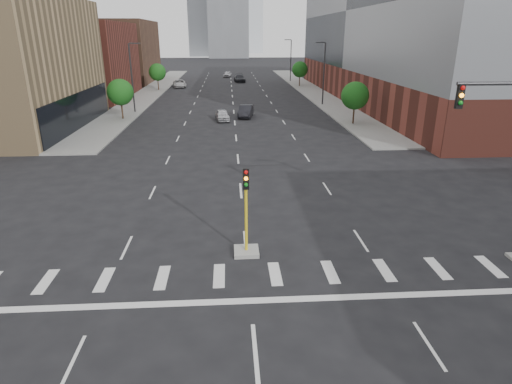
{
  "coord_description": "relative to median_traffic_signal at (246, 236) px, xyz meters",
  "views": [
    {
      "loc": [
        -0.72,
        -9.59,
        10.06
      ],
      "look_at": [
        0.59,
        10.86,
        2.5
      ],
      "focal_mm": 30.0,
      "sensor_mm": 36.0,
      "label": 1
    }
  ],
  "objects": [
    {
      "name": "streetlight_right_a",
      "position": [
        13.41,
        46.03,
        4.04
      ],
      "size": [
        1.6,
        0.22,
        9.07
      ],
      "color": "#2D2D30",
      "rests_on": "ground"
    },
    {
      "name": "tree_right_far",
      "position": [
        14.0,
        71.03,
        2.42
      ],
      "size": [
        3.2,
        3.2,
        4.85
      ],
      "color": "#382619",
      "rests_on": "ground"
    },
    {
      "name": "tower_mid",
      "position": [
        0.0,
        191.03,
        21.03
      ],
      "size": [
        18.0,
        18.0,
        44.0
      ],
      "primitive_type": "cube",
      "color": "slate",
      "rests_on": "ground"
    },
    {
      "name": "car_deep_right",
      "position": [
        1.92,
        80.64,
        -0.17
      ],
      "size": [
        2.67,
        5.7,
        1.61
      ],
      "primitive_type": "imported",
      "rotation": [
        0.0,
        0.0,
        0.08
      ],
      "color": "black",
      "rests_on": "ground"
    },
    {
      "name": "streetlight_right_b",
      "position": [
        13.41,
        81.03,
        4.04
      ],
      "size": [
        1.6,
        0.22,
        9.07
      ],
      "color": "#2D2D30",
      "rests_on": "ground"
    },
    {
      "name": "car_near_left",
      "position": [
        -1.5,
        34.69,
        -0.3
      ],
      "size": [
        2.02,
        4.12,
        1.35
      ],
      "primitive_type": "imported",
      "rotation": [
        0.0,
        0.0,
        0.11
      ],
      "color": "silver",
      "rests_on": "ground"
    },
    {
      "name": "building_right_main",
      "position": [
        29.5,
        51.03,
        10.03
      ],
      "size": [
        24.0,
        70.0,
        22.0
      ],
      "color": "brown",
      "rests_on": "ground"
    },
    {
      "name": "car_distant",
      "position": [
        -0.78,
        92.71,
        -0.25
      ],
      "size": [
        2.29,
        4.47,
        1.46
      ],
      "primitive_type": "imported",
      "rotation": [
        0.0,
        0.0,
        -0.14
      ],
      "color": "#BBBBC0",
      "rests_on": "ground"
    },
    {
      "name": "sidewalk_right_far",
      "position": [
        15.0,
        65.03,
        -0.9
      ],
      "size": [
        5.0,
        92.0,
        0.15
      ],
      "primitive_type": "cube",
      "color": "gray",
      "rests_on": "ground"
    },
    {
      "name": "car_far_left",
      "position": [
        -10.5,
        71.07,
        -0.23
      ],
      "size": [
        3.24,
        5.64,
        1.48
      ],
      "primitive_type": "imported",
      "rotation": [
        0.0,
        0.0,
        0.15
      ],
      "color": "#B6B6B6",
      "rests_on": "ground"
    },
    {
      "name": "tree_left_near",
      "position": [
        -14.0,
        36.03,
        2.42
      ],
      "size": [
        3.2,
        3.2,
        4.85
      ],
      "color": "#382619",
      "rests_on": "ground"
    },
    {
      "name": "building_left_far_b",
      "position": [
        -27.5,
        83.03,
        5.53
      ],
      "size": [
        20.0,
        24.0,
        13.0
      ],
      "primitive_type": "cube",
      "color": "brown",
      "rests_on": "ground"
    },
    {
      "name": "streetlight_left",
      "position": [
        -13.41,
        41.03,
        4.04
      ],
      "size": [
        1.6,
        0.22,
        9.07
      ],
      "color": "#2D2D30",
      "rests_on": "ground"
    },
    {
      "name": "tree_left_far",
      "position": [
        -14.0,
        66.03,
        2.42
      ],
      "size": [
        3.2,
        3.2,
        4.85
      ],
      "color": "#382619",
      "rests_on": "ground"
    },
    {
      "name": "tree_right_near",
      "position": [
        14.0,
        31.03,
        2.42
      ],
      "size": [
        3.2,
        3.2,
        4.85
      ],
      "color": "#382619",
      "rests_on": "ground"
    },
    {
      "name": "sidewalk_left_far",
      "position": [
        -15.0,
        65.03,
        -0.9
      ],
      "size": [
        5.0,
        92.0,
        0.15
      ],
      "primitive_type": "cube",
      "color": "gray",
      "rests_on": "ground"
    },
    {
      "name": "building_left_far_a",
      "position": [
        -27.5,
        57.03,
        5.03
      ],
      "size": [
        20.0,
        22.0,
        12.0
      ],
      "primitive_type": "cube",
      "color": "brown",
      "rests_on": "ground"
    },
    {
      "name": "car_mid_right",
      "position": [
        1.5,
        36.82,
        -0.22
      ],
      "size": [
        2.31,
        4.78,
        1.51
      ],
      "primitive_type": "imported",
      "rotation": [
        0.0,
        0.0,
        -0.16
      ],
      "color": "black",
      "rests_on": "ground"
    },
    {
      "name": "median_traffic_signal",
      "position": [
        0.0,
        0.0,
        0.0
      ],
      "size": [
        1.2,
        1.2,
        4.4
      ],
      "color": "#999993",
      "rests_on": "ground"
    }
  ]
}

